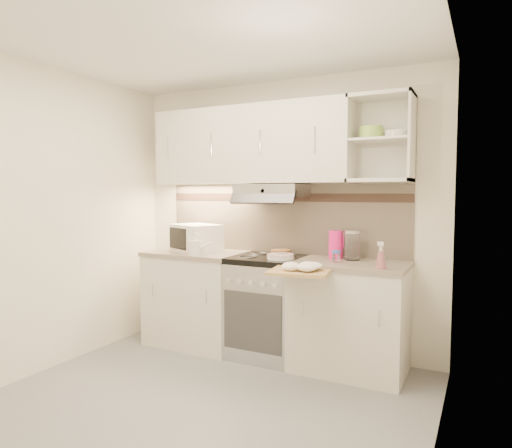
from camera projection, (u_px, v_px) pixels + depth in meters
The scene contains 17 objects.
ground at pixel (198, 406), 3.13m from camera, with size 3.00×3.00×0.00m, color gray.
room_shell at pixel (225, 171), 3.34m from camera, with size 3.04×2.84×2.52m.
base_cabinet_left at pixel (197, 299), 4.42m from camera, with size 0.90×0.60×0.86m, color silver.
worktop_left at pixel (197, 253), 4.39m from camera, with size 0.92×0.62×0.04m, color gray.
base_cabinet_right at pixel (350, 319), 3.74m from camera, with size 0.90×0.60×0.86m, color silver.
worktop_right at pixel (350, 265), 3.71m from camera, with size 0.92×0.62×0.04m, color gray.
electric_range at pixel (267, 306), 4.08m from camera, with size 0.60×0.60×0.90m.
microwave at pixel (196, 238), 4.40m from camera, with size 0.56×0.50×0.26m.
watering_can at pixel (196, 247), 4.13m from camera, with size 0.24×0.14×0.21m.
plate_stack at pixel (280, 256), 3.88m from camera, with size 0.23×0.23×0.05m.
bread_loaf at pixel (281, 252), 4.15m from camera, with size 0.18×0.18×0.05m, color #B07545.
pink_pitcher at pixel (336, 244), 3.91m from camera, with size 0.13×0.12×0.24m.
glass_jar at pixel (352, 245), 3.82m from camera, with size 0.13×0.13×0.25m.
spice_jar at pixel (336, 256), 3.70m from camera, with size 0.07×0.07×0.10m.
spray_bottle at pixel (381, 258), 3.38m from camera, with size 0.08×0.08×0.22m.
cutting_board at pixel (301, 271), 3.44m from camera, with size 0.44×0.40×0.02m, color tan.
dish_towel at pixel (303, 265), 3.42m from camera, with size 0.29×0.24×0.08m, color white, non-canonical shape.
Camera 1 is at (1.73, -2.53, 1.47)m, focal length 32.00 mm.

